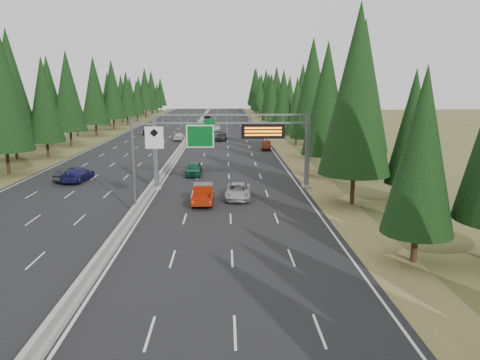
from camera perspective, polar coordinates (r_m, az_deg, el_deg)
name	(u,v)px	position (r m, az deg, el deg)	size (l,w,h in m)	color
road	(188,140)	(94.32, -6.41, 4.85)	(32.00, 260.00, 0.08)	black
shoulder_right	(276,140)	(94.56, 4.44, 4.90)	(3.60, 260.00, 0.06)	olive
shoulder_left	(98,141)	(97.39, -16.94, 4.63)	(3.60, 260.00, 0.06)	#4D5326
median_barrier	(188,138)	(94.28, -6.42, 5.08)	(0.70, 260.00, 0.85)	gray
sign_gantry	(238,139)	(48.61, -0.24, 4.96)	(16.75, 0.98, 7.80)	slate
hov_sign_pole	(140,160)	(39.47, -12.05, 2.40)	(2.80, 0.50, 8.00)	slate
tree_row_right	(306,94)	(85.07, 8.10, 10.39)	(12.30, 242.29, 18.84)	black
tree_row_left	(35,94)	(80.67, -23.67, 9.58)	(12.39, 242.24, 18.96)	black
silver_minivan	(238,191)	(44.87, -0.24, -1.38)	(2.38, 5.17, 1.44)	#A6A6AB
red_pickup	(203,193)	(43.46, -4.53, -1.56)	(1.83, 5.13, 1.67)	black
car_ahead_green	(194,169)	(56.89, -5.66, 1.38)	(1.86, 4.62, 1.57)	#125034
car_ahead_dkred	(266,145)	(79.58, 3.21, 4.24)	(1.52, 4.37, 1.44)	#4D180B
car_ahead_dkgrey	(221,137)	(92.54, -2.30, 5.28)	(2.11, 5.20, 1.51)	black
car_ahead_white	(215,128)	(113.18, -3.11, 6.40)	(2.51, 5.45, 1.51)	white
car_ahead_far	(207,116)	(158.52, -4.00, 7.84)	(1.85, 4.61, 1.57)	black
car_onc_near	(67,175)	(56.79, -20.35, 0.63)	(1.54, 4.40, 1.45)	black
car_onc_blue	(78,174)	(56.16, -19.19, 0.68)	(2.26, 5.56, 1.61)	navy
car_onc_white	(180,136)	(93.66, -7.37, 5.29)	(1.88, 4.66, 1.59)	silver
car_onc_far	(149,131)	(106.62, -11.04, 5.88)	(2.43, 5.28, 1.47)	black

